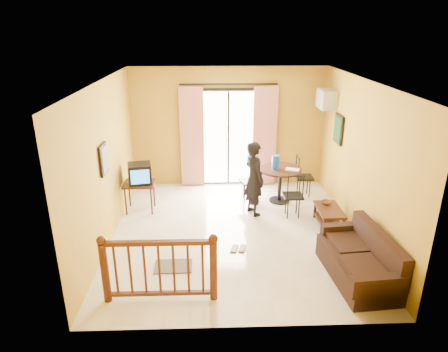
{
  "coord_description": "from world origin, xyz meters",
  "views": [
    {
      "loc": [
        -0.42,
        -6.62,
        3.68
      ],
      "look_at": [
        -0.18,
        0.2,
        1.07
      ],
      "focal_mm": 32.0,
      "sensor_mm": 36.0,
      "label": 1
    }
  ],
  "objects_px": {
    "dining_table": "(280,175)",
    "sofa": "(361,261)",
    "standing_person": "(254,179)",
    "television": "(140,173)",
    "coffee_table": "(329,214)"
  },
  "relations": [
    {
      "from": "standing_person",
      "to": "television",
      "type": "bearing_deg",
      "value": 59.22
    },
    {
      "from": "coffee_table",
      "to": "sofa",
      "type": "relative_size",
      "value": 0.47
    },
    {
      "from": "television",
      "to": "standing_person",
      "type": "xyz_separation_m",
      "value": [
        2.31,
        -0.21,
        -0.06
      ]
    },
    {
      "from": "standing_person",
      "to": "sofa",
      "type": "bearing_deg",
      "value": -174.1
    },
    {
      "from": "television",
      "to": "sofa",
      "type": "xyz_separation_m",
      "value": [
        3.72,
        -2.52,
        -0.53
      ]
    },
    {
      "from": "sofa",
      "to": "standing_person",
      "type": "xyz_separation_m",
      "value": [
        -1.41,
        2.31,
        0.48
      ]
    },
    {
      "from": "television",
      "to": "sofa",
      "type": "distance_m",
      "value": 4.53
    },
    {
      "from": "television",
      "to": "dining_table",
      "type": "relative_size",
      "value": 0.57
    },
    {
      "from": "dining_table",
      "to": "coffee_table",
      "type": "bearing_deg",
      "value": -56.69
    },
    {
      "from": "dining_table",
      "to": "sofa",
      "type": "bearing_deg",
      "value": -75.1
    },
    {
      "from": "dining_table",
      "to": "sofa",
      "type": "distance_m",
      "value": 3.01
    },
    {
      "from": "dining_table",
      "to": "standing_person",
      "type": "height_order",
      "value": "standing_person"
    },
    {
      "from": "dining_table",
      "to": "sofa",
      "type": "height_order",
      "value": "sofa"
    },
    {
      "from": "coffee_table",
      "to": "sofa",
      "type": "bearing_deg",
      "value": -89.96
    },
    {
      "from": "standing_person",
      "to": "coffee_table",
      "type": "bearing_deg",
      "value": -138.02
    }
  ]
}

